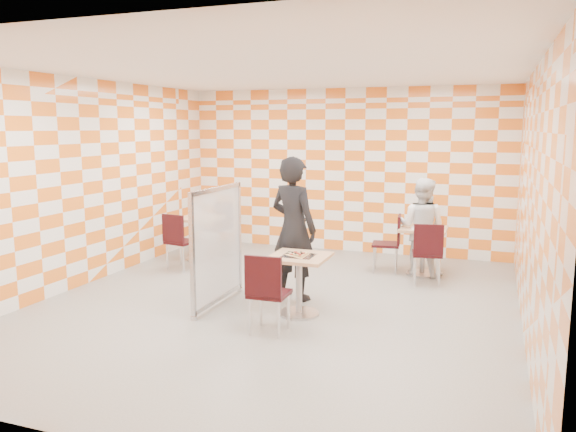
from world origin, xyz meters
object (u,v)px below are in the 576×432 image
at_px(chair_main_front, 267,288).
at_px(soda_bottle, 429,221).
at_px(chair_second_side, 392,239).
at_px(chair_empty_far, 220,223).
at_px(main_table, 299,275).
at_px(man_dark, 293,228).
at_px(empty_table, 200,231).
at_px(sport_bottle, 418,221).
at_px(second_table, 423,243).
at_px(chair_second_front, 428,249).
at_px(chair_empty_near, 178,237).
at_px(man_white, 422,227).
at_px(partition, 217,245).

xyz_separation_m(chair_main_front, soda_bottle, (1.38, 3.28, 0.31)).
bearing_deg(chair_second_side, chair_empty_far, 172.46).
height_order(main_table, man_dark, man_dark).
xyz_separation_m(empty_table, man_dark, (2.28, -1.55, 0.45)).
bearing_deg(sport_bottle, soda_bottle, -13.95).
bearing_deg(second_table, man_dark, -128.95).
bearing_deg(chair_second_front, sport_bottle, 109.52).
xyz_separation_m(main_table, man_dark, (-0.30, 0.63, 0.45)).
bearing_deg(soda_bottle, chair_second_side, -174.56).
xyz_separation_m(chair_empty_near, man_white, (3.72, 1.07, 0.22)).
relative_size(chair_second_front, soda_bottle, 4.02).
height_order(second_table, sport_bottle, sport_bottle).
bearing_deg(chair_main_front, soda_bottle, 67.14).
bearing_deg(second_table, man_white, -177.96).
xyz_separation_m(chair_empty_near, sport_bottle, (3.65, 1.15, 0.29)).
distance_m(chair_second_front, man_white, 0.65).
relative_size(partition, soda_bottle, 6.74).
bearing_deg(chair_second_side, soda_bottle, 5.44).
relative_size(chair_main_front, chair_second_front, 1.00).
relative_size(partition, man_white, 1.01).
bearing_deg(chair_main_front, chair_empty_near, 138.24).
relative_size(second_table, man_dark, 0.39).
distance_m(chair_second_side, man_white, 0.50).
xyz_separation_m(chair_main_front, man_white, (1.28, 3.25, 0.22)).
xyz_separation_m(partition, man_dark, (0.83, 0.60, 0.17)).
height_order(chair_second_front, soda_bottle, soda_bottle).
bearing_deg(sport_bottle, second_table, -36.57).
bearing_deg(second_table, chair_empty_near, -164.11).
bearing_deg(second_table, chair_second_side, -177.67).
height_order(main_table, man_white, man_white).
bearing_deg(man_dark, man_white, -109.65).
height_order(chair_empty_near, man_dark, man_dark).
distance_m(second_table, man_dark, 2.42).
bearing_deg(chair_main_front, chair_second_front, 61.50).
relative_size(chair_second_side, man_white, 0.61).
height_order(chair_empty_near, man_white, man_white).
height_order(chair_second_front, chair_empty_near, same).
bearing_deg(chair_second_side, main_table, -106.23).
bearing_deg(second_table, chair_second_front, -77.32).
height_order(chair_second_front, chair_second_side, same).
distance_m(main_table, soda_bottle, 2.83).
xyz_separation_m(man_dark, sport_bottle, (1.39, 1.93, -0.12)).
bearing_deg(chair_empty_far, sport_bottle, -5.25).
xyz_separation_m(empty_table, chair_second_side, (3.29, 0.28, 0.04)).
relative_size(chair_empty_far, partition, 0.60).
distance_m(main_table, man_white, 2.75).
distance_m(man_white, soda_bottle, 0.14).
height_order(chair_second_side, sport_bottle, sport_bottle).
xyz_separation_m(empty_table, man_white, (3.75, 0.30, 0.26)).
relative_size(chair_second_front, chair_empty_near, 1.00).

